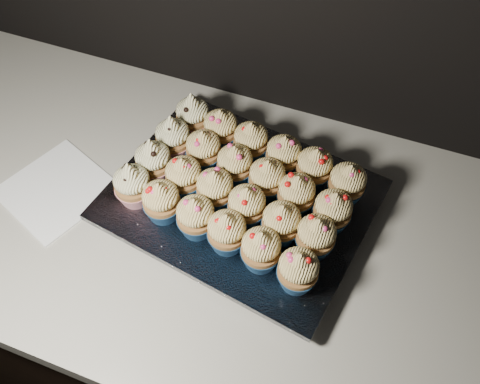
# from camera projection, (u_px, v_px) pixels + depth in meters

# --- Properties ---
(cabinet) EXTENTS (2.40, 0.60, 0.86)m
(cabinet) POSITION_uv_depth(u_px,v_px,m) (157.00, 300.00, 1.34)
(cabinet) COLOR black
(cabinet) RESTS_ON ground
(worktop) EXTENTS (2.44, 0.64, 0.04)m
(worktop) POSITION_uv_depth(u_px,v_px,m) (127.00, 195.00, 0.98)
(worktop) COLOR beige
(worktop) RESTS_ON cabinet
(napkin) EXTENTS (0.22, 0.22, 0.00)m
(napkin) POSITION_uv_depth(u_px,v_px,m) (57.00, 190.00, 0.96)
(napkin) COLOR white
(napkin) RESTS_ON worktop
(baking_tray) EXTENTS (0.44, 0.36, 0.02)m
(baking_tray) POSITION_uv_depth(u_px,v_px,m) (240.00, 205.00, 0.93)
(baking_tray) COLOR black
(baking_tray) RESTS_ON worktop
(foil_lining) EXTENTS (0.47, 0.40, 0.01)m
(foil_lining) POSITION_uv_depth(u_px,v_px,m) (240.00, 200.00, 0.92)
(foil_lining) COLOR silver
(foil_lining) RESTS_ON baking_tray
(cupcake_0) EXTENTS (0.06, 0.06, 0.10)m
(cupcake_0) POSITION_uv_depth(u_px,v_px,m) (132.00, 184.00, 0.88)
(cupcake_0) COLOR #B0182B
(cupcake_0) RESTS_ON foil_lining
(cupcake_1) EXTENTS (0.06, 0.06, 0.08)m
(cupcake_1) POSITION_uv_depth(u_px,v_px,m) (161.00, 201.00, 0.86)
(cupcake_1) COLOR navy
(cupcake_1) RESTS_ON foil_lining
(cupcake_2) EXTENTS (0.06, 0.06, 0.08)m
(cupcake_2) POSITION_uv_depth(u_px,v_px,m) (196.00, 216.00, 0.84)
(cupcake_2) COLOR navy
(cupcake_2) RESTS_ON foil_lining
(cupcake_3) EXTENTS (0.06, 0.06, 0.08)m
(cupcake_3) POSITION_uv_depth(u_px,v_px,m) (227.00, 231.00, 0.83)
(cupcake_3) COLOR navy
(cupcake_3) RESTS_ON foil_lining
(cupcake_4) EXTENTS (0.06, 0.06, 0.08)m
(cupcake_4) POSITION_uv_depth(u_px,v_px,m) (261.00, 249.00, 0.81)
(cupcake_4) COLOR navy
(cupcake_4) RESTS_ON foil_lining
(cupcake_5) EXTENTS (0.06, 0.06, 0.08)m
(cupcake_5) POSITION_uv_depth(u_px,v_px,m) (298.00, 270.00, 0.79)
(cupcake_5) COLOR navy
(cupcake_5) RESTS_ON foil_lining
(cupcake_6) EXTENTS (0.06, 0.06, 0.10)m
(cupcake_6) POSITION_uv_depth(u_px,v_px,m) (153.00, 160.00, 0.91)
(cupcake_6) COLOR #B0182B
(cupcake_6) RESTS_ON foil_lining
(cupcake_7) EXTENTS (0.06, 0.06, 0.08)m
(cupcake_7) POSITION_uv_depth(u_px,v_px,m) (184.00, 176.00, 0.89)
(cupcake_7) COLOR navy
(cupcake_7) RESTS_ON foil_lining
(cupcake_8) EXTENTS (0.06, 0.06, 0.08)m
(cupcake_8) POSITION_uv_depth(u_px,v_px,m) (215.00, 189.00, 0.88)
(cupcake_8) COLOR navy
(cupcake_8) RESTS_ON foil_lining
(cupcake_9) EXTENTS (0.06, 0.06, 0.08)m
(cupcake_9) POSITION_uv_depth(u_px,v_px,m) (247.00, 205.00, 0.86)
(cupcake_9) COLOR navy
(cupcake_9) RESTS_ON foil_lining
(cupcake_10) EXTENTS (0.06, 0.06, 0.08)m
(cupcake_10) POSITION_uv_depth(u_px,v_px,m) (281.00, 223.00, 0.84)
(cupcake_10) COLOR navy
(cupcake_10) RESTS_ON foil_lining
(cupcake_11) EXTENTS (0.06, 0.06, 0.08)m
(cupcake_11) POSITION_uv_depth(u_px,v_px,m) (316.00, 236.00, 0.82)
(cupcake_11) COLOR navy
(cupcake_11) RESTS_ON foil_lining
(cupcake_12) EXTENTS (0.06, 0.06, 0.10)m
(cupcake_12) POSITION_uv_depth(u_px,v_px,m) (173.00, 137.00, 0.94)
(cupcake_12) COLOR #B0182B
(cupcake_12) RESTS_ON foil_lining
(cupcake_13) EXTENTS (0.06, 0.06, 0.08)m
(cupcake_13) POSITION_uv_depth(u_px,v_px,m) (204.00, 150.00, 0.92)
(cupcake_13) COLOR navy
(cupcake_13) RESTS_ON foil_lining
(cupcake_14) EXTENTS (0.06, 0.06, 0.08)m
(cupcake_14) POSITION_uv_depth(u_px,v_px,m) (235.00, 164.00, 0.91)
(cupcake_14) COLOR navy
(cupcake_14) RESTS_ON foil_lining
(cupcake_15) EXTENTS (0.06, 0.06, 0.08)m
(cupcake_15) POSITION_uv_depth(u_px,v_px,m) (267.00, 178.00, 0.89)
(cupcake_15) COLOR navy
(cupcake_15) RESTS_ON foil_lining
(cupcake_16) EXTENTS (0.06, 0.06, 0.08)m
(cupcake_16) POSITION_uv_depth(u_px,v_px,m) (296.00, 194.00, 0.87)
(cupcake_16) COLOR navy
(cupcake_16) RESTS_ON foil_lining
(cupcake_17) EXTENTS (0.06, 0.06, 0.08)m
(cupcake_17) POSITION_uv_depth(u_px,v_px,m) (333.00, 210.00, 0.85)
(cupcake_17) COLOR navy
(cupcake_17) RESTS_ON foil_lining
(cupcake_18) EXTENTS (0.06, 0.06, 0.10)m
(cupcake_18) POSITION_uv_depth(u_px,v_px,m) (193.00, 115.00, 0.97)
(cupcake_18) COLOR #B0182B
(cupcake_18) RESTS_ON foil_lining
(cupcake_19) EXTENTS (0.06, 0.06, 0.08)m
(cupcake_19) POSITION_uv_depth(u_px,v_px,m) (221.00, 129.00, 0.95)
(cupcake_19) COLOR navy
(cupcake_19) RESTS_ON foil_lining
(cupcake_20) EXTENTS (0.06, 0.06, 0.08)m
(cupcake_20) POSITION_uv_depth(u_px,v_px,m) (251.00, 141.00, 0.94)
(cupcake_20) COLOR navy
(cupcake_20) RESTS_ON foil_lining
(cupcake_21) EXTENTS (0.06, 0.06, 0.08)m
(cupcake_21) POSITION_uv_depth(u_px,v_px,m) (284.00, 155.00, 0.92)
(cupcake_21) COLOR navy
(cupcake_21) RESTS_ON foil_lining
(cupcake_22) EXTENTS (0.06, 0.06, 0.08)m
(cupcake_22) POSITION_uv_depth(u_px,v_px,m) (314.00, 167.00, 0.90)
(cupcake_22) COLOR navy
(cupcake_22) RESTS_ON foil_lining
(cupcake_23) EXTENTS (0.06, 0.06, 0.08)m
(cupcake_23) POSITION_uv_depth(u_px,v_px,m) (347.00, 183.00, 0.88)
(cupcake_23) COLOR navy
(cupcake_23) RESTS_ON foil_lining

